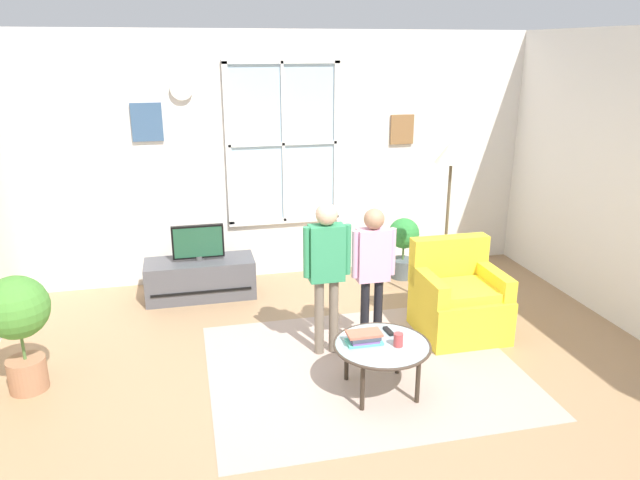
{
  "coord_description": "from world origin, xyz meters",
  "views": [
    {
      "loc": [
        -1.13,
        -3.98,
        2.6
      ],
      "look_at": [
        -0.1,
        0.41,
        1.12
      ],
      "focal_mm": 33.34,
      "sensor_mm": 36.0,
      "label": 1
    }
  ],
  "objects_px": {
    "tv_stand": "(201,279)",
    "book_stack": "(364,338)",
    "armchair": "(458,300)",
    "potted_plant_by_window": "(404,244)",
    "television": "(198,242)",
    "coffee_table": "(382,347)",
    "potted_plant_corner": "(18,319)",
    "cup": "(398,340)",
    "remote_near_books": "(389,331)",
    "person_pink_shirt": "(373,263)",
    "person_green_shirt": "(327,262)",
    "floor_lamp": "(451,169)"
  },
  "relations": [
    {
      "from": "remote_near_books",
      "to": "television",
      "type": "bearing_deg",
      "value": 124.8
    },
    {
      "from": "tv_stand",
      "to": "person_green_shirt",
      "type": "bearing_deg",
      "value": -55.75
    },
    {
      "from": "person_green_shirt",
      "to": "floor_lamp",
      "type": "bearing_deg",
      "value": 24.84
    },
    {
      "from": "cup",
      "to": "person_green_shirt",
      "type": "bearing_deg",
      "value": 116.63
    },
    {
      "from": "remote_near_books",
      "to": "armchair",
      "type": "bearing_deg",
      "value": 34.78
    },
    {
      "from": "person_green_shirt",
      "to": "television",
      "type": "bearing_deg",
      "value": 124.3
    },
    {
      "from": "television",
      "to": "person_pink_shirt",
      "type": "bearing_deg",
      "value": -46.32
    },
    {
      "from": "tv_stand",
      "to": "person_green_shirt",
      "type": "relative_size",
      "value": 0.84
    },
    {
      "from": "armchair",
      "to": "potted_plant_by_window",
      "type": "relative_size",
      "value": 1.21
    },
    {
      "from": "potted_plant_by_window",
      "to": "potted_plant_corner",
      "type": "height_order",
      "value": "potted_plant_corner"
    },
    {
      "from": "television",
      "to": "person_pink_shirt",
      "type": "height_order",
      "value": "person_pink_shirt"
    },
    {
      "from": "tv_stand",
      "to": "armchair",
      "type": "bearing_deg",
      "value": -30.96
    },
    {
      "from": "coffee_table",
      "to": "person_pink_shirt",
      "type": "height_order",
      "value": "person_pink_shirt"
    },
    {
      "from": "television",
      "to": "person_green_shirt",
      "type": "distance_m",
      "value": 1.85
    },
    {
      "from": "coffee_table",
      "to": "potted_plant_corner",
      "type": "height_order",
      "value": "potted_plant_corner"
    },
    {
      "from": "cup",
      "to": "potted_plant_corner",
      "type": "bearing_deg",
      "value": 165.77
    },
    {
      "from": "cup",
      "to": "remote_near_books",
      "type": "height_order",
      "value": "cup"
    },
    {
      "from": "remote_near_books",
      "to": "person_green_shirt",
      "type": "relative_size",
      "value": 0.1
    },
    {
      "from": "cup",
      "to": "potted_plant_corner",
      "type": "xyz_separation_m",
      "value": [
        -2.82,
        0.72,
        0.15
      ]
    },
    {
      "from": "potted_plant_corner",
      "to": "remote_near_books",
      "type": "bearing_deg",
      "value": -9.7
    },
    {
      "from": "book_stack",
      "to": "floor_lamp",
      "type": "relative_size",
      "value": 0.16
    },
    {
      "from": "tv_stand",
      "to": "book_stack",
      "type": "xyz_separation_m",
      "value": [
        1.17,
        -2.17,
        0.25
      ]
    },
    {
      "from": "cup",
      "to": "person_pink_shirt",
      "type": "bearing_deg",
      "value": 87.55
    },
    {
      "from": "person_pink_shirt",
      "to": "potted_plant_by_window",
      "type": "bearing_deg",
      "value": 60.28
    },
    {
      "from": "television",
      "to": "potted_plant_by_window",
      "type": "relative_size",
      "value": 0.76
    },
    {
      "from": "armchair",
      "to": "tv_stand",
      "type": "bearing_deg",
      "value": 149.04
    },
    {
      "from": "tv_stand",
      "to": "book_stack",
      "type": "relative_size",
      "value": 4.19
    },
    {
      "from": "remote_near_books",
      "to": "floor_lamp",
      "type": "relative_size",
      "value": 0.08
    },
    {
      "from": "person_pink_shirt",
      "to": "floor_lamp",
      "type": "bearing_deg",
      "value": 33.35
    },
    {
      "from": "person_green_shirt",
      "to": "potted_plant_corner",
      "type": "bearing_deg",
      "value": -179.01
    },
    {
      "from": "remote_near_books",
      "to": "book_stack",
      "type": "bearing_deg",
      "value": -152.62
    },
    {
      "from": "book_stack",
      "to": "tv_stand",
      "type": "bearing_deg",
      "value": 118.39
    },
    {
      "from": "television",
      "to": "armchair",
      "type": "bearing_deg",
      "value": -30.91
    },
    {
      "from": "tv_stand",
      "to": "book_stack",
      "type": "bearing_deg",
      "value": -61.61
    },
    {
      "from": "person_pink_shirt",
      "to": "person_green_shirt",
      "type": "bearing_deg",
      "value": -180.0
    },
    {
      "from": "television",
      "to": "remote_near_books",
      "type": "height_order",
      "value": "television"
    },
    {
      "from": "television",
      "to": "coffee_table",
      "type": "xyz_separation_m",
      "value": [
        1.3,
        -2.22,
        -0.24
      ]
    },
    {
      "from": "book_stack",
      "to": "cup",
      "type": "bearing_deg",
      "value": -23.68
    },
    {
      "from": "coffee_table",
      "to": "floor_lamp",
      "type": "distance_m",
      "value": 2.06
    },
    {
      "from": "book_stack",
      "to": "person_green_shirt",
      "type": "relative_size",
      "value": 0.2
    },
    {
      "from": "tv_stand",
      "to": "armchair",
      "type": "relative_size",
      "value": 1.33
    },
    {
      "from": "book_stack",
      "to": "television",
      "type": "bearing_deg",
      "value": 118.42
    },
    {
      "from": "television",
      "to": "floor_lamp",
      "type": "relative_size",
      "value": 0.31
    },
    {
      "from": "tv_stand",
      "to": "coffee_table",
      "type": "height_order",
      "value": "tv_stand"
    },
    {
      "from": "television",
      "to": "floor_lamp",
      "type": "height_order",
      "value": "floor_lamp"
    },
    {
      "from": "television",
      "to": "potted_plant_by_window",
      "type": "distance_m",
      "value": 2.35
    },
    {
      "from": "person_pink_shirt",
      "to": "book_stack",
      "type": "bearing_deg",
      "value": -112.7
    },
    {
      "from": "television",
      "to": "cup",
      "type": "relative_size",
      "value": 5.15
    },
    {
      "from": "television",
      "to": "potted_plant_by_window",
      "type": "xyz_separation_m",
      "value": [
        2.34,
        0.06,
        -0.21
      ]
    },
    {
      "from": "television",
      "to": "coffee_table",
      "type": "bearing_deg",
      "value": -59.57
    }
  ]
}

